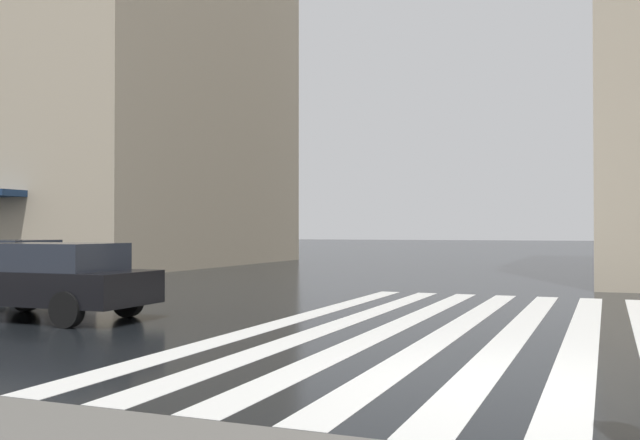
% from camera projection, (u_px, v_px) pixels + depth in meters
% --- Properties ---
extents(ground_plane, '(220.00, 220.00, 0.00)m').
position_uv_depth(ground_plane, '(513.00, 383.00, 7.69)').
color(ground_plane, black).
extents(zebra_crossing, '(13.00, 6.50, 0.01)m').
position_uv_depth(zebra_crossing, '(455.00, 329.00, 11.93)').
color(zebra_crossing, silver).
rests_on(zebra_crossing, ground_plane).
extents(haussmann_block_mid, '(17.27, 25.98, 18.92)m').
position_uv_depth(haussmann_block_mid, '(9.00, 84.00, 37.31)').
color(haussmann_block_mid, tan).
rests_on(haussmann_block_mid, ground_plane).
extents(car_black, '(1.85, 4.10, 1.41)m').
position_uv_depth(car_black, '(46.00, 278.00, 13.27)').
color(car_black, black).
rests_on(car_black, ground_plane).
extents(car_dark_grey, '(1.85, 4.10, 1.41)m').
position_uv_depth(car_dark_grey, '(4.00, 266.00, 17.59)').
color(car_dark_grey, '#4C4C51').
rests_on(car_dark_grey, ground_plane).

